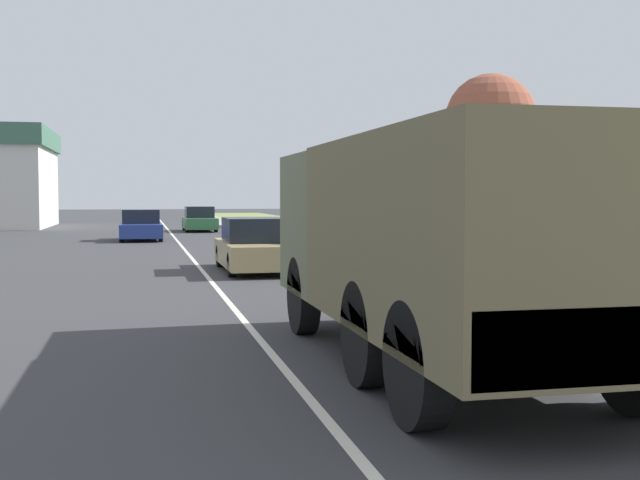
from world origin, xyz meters
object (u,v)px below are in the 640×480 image
object	(u,v)px
car_second_ahead	(141,226)
pickup_truck	(562,247)
car_nearest_ahead	(256,247)
car_third_ahead	(199,220)
military_truck	(437,235)

from	to	relation	value
car_second_ahead	pickup_truck	size ratio (longest dim) A/B	0.75
car_nearest_ahead	car_second_ahead	bearing A→B (deg)	100.71
car_third_ahead	pickup_truck	world-z (taller)	pickup_truck
car_nearest_ahead	car_third_ahead	xyz separation A→B (m)	(0.30, 25.57, -0.01)
military_truck	car_third_ahead	xyz separation A→B (m)	(-0.08, 38.54, -0.95)
car_second_ahead	car_third_ahead	size ratio (longest dim) A/B	0.91
car_nearest_ahead	pickup_truck	bearing A→B (deg)	-37.59
car_second_ahead	car_third_ahead	bearing A→B (deg)	69.78
military_truck	car_second_ahead	bearing A→B (deg)	96.75
car_third_ahead	pickup_truck	bearing A→B (deg)	-78.46
car_nearest_ahead	military_truck	bearing A→B (deg)	-88.32
car_second_ahead	car_third_ahead	xyz separation A→B (m)	(3.39, 9.20, 0.00)
car_second_ahead	car_third_ahead	world-z (taller)	car_third_ahead
military_truck	pickup_truck	xyz separation A→B (m)	(6.17, 7.93, -0.73)
car_second_ahead	pickup_truck	xyz separation A→B (m)	(9.64, -21.41, 0.23)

